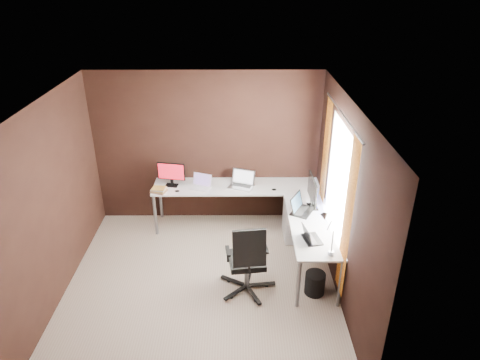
# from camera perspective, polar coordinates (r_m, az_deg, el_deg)

# --- Properties ---
(room) EXTENTS (3.60, 3.60, 2.50)m
(room) POSITION_cam_1_polar(r_m,az_deg,el_deg) (5.29, -1.93, -2.67)
(room) COLOR tan
(room) RESTS_ON ground
(desk) EXTENTS (2.65, 2.25, 0.73)m
(desk) POSITION_cam_1_polar(r_m,az_deg,el_deg) (6.44, 2.83, -3.07)
(desk) COLOR white
(desk) RESTS_ON ground
(drawer_pedestal) EXTENTS (0.42, 0.50, 0.60)m
(drawer_pedestal) POSITION_cam_1_polar(r_m,az_deg,el_deg) (6.78, 7.68, -5.34)
(drawer_pedestal) COLOR white
(drawer_pedestal) RESTS_ON ground
(monitor_left) EXTENTS (0.44, 0.16, 0.39)m
(monitor_left) POSITION_cam_1_polar(r_m,az_deg,el_deg) (6.81, -9.16, 0.94)
(monitor_left) COLOR black
(monitor_left) RESTS_ON desk
(monitor_right) EXTENTS (0.14, 0.57, 0.47)m
(monitor_right) POSITION_cam_1_polar(r_m,az_deg,el_deg) (6.17, 9.65, -1.46)
(monitor_right) COLOR black
(monitor_right) RESTS_ON desk
(laptop_white) EXTENTS (0.37, 0.32, 0.21)m
(laptop_white) POSITION_cam_1_polar(r_m,az_deg,el_deg) (6.77, -5.21, -0.61)
(laptop_white) COLOR white
(laptop_white) RESTS_ON desk
(laptop_silver) EXTENTS (0.45, 0.38, 0.25)m
(laptop_silver) POSITION_cam_1_polar(r_m,az_deg,el_deg) (6.78, 0.27, -0.37)
(laptop_silver) COLOR silver
(laptop_silver) RESTS_ON desk
(laptop_black_big) EXTENTS (0.40, 0.45, 0.24)m
(laptop_black_big) POSITION_cam_1_polar(r_m,az_deg,el_deg) (6.15, 8.03, -3.70)
(laptop_black_big) COLOR black
(laptop_black_big) RESTS_ON desk
(laptop_black_small) EXTENTS (0.26, 0.33, 0.20)m
(laptop_black_small) POSITION_cam_1_polar(r_m,az_deg,el_deg) (5.56, 9.33, -7.54)
(laptop_black_small) COLOR black
(laptop_black_small) RESTS_ON desk
(book_stack) EXTENTS (0.27, 0.24, 0.07)m
(book_stack) POSITION_cam_1_polar(r_m,az_deg,el_deg) (6.73, -10.78, -1.30)
(book_stack) COLOR #8D634C
(book_stack) RESTS_ON desk
(mouse_left) EXTENTS (0.08, 0.06, 0.03)m
(mouse_left) POSITION_cam_1_polar(r_m,az_deg,el_deg) (6.69, -8.39, -1.47)
(mouse_left) COLOR black
(mouse_left) RESTS_ON desk
(mouse_corner) EXTENTS (0.08, 0.06, 0.03)m
(mouse_corner) POSITION_cam_1_polar(r_m,az_deg,el_deg) (6.68, 4.56, -1.28)
(mouse_corner) COLOR black
(mouse_corner) RESTS_ON desk
(desk_lamp) EXTENTS (0.18, 0.21, 0.53)m
(desk_lamp) POSITION_cam_1_polar(r_m,az_deg,el_deg) (5.22, 11.53, -6.40)
(desk_lamp) COLOR slate
(desk_lamp) RESTS_ON desk
(office_chair) EXTENTS (0.59, 0.59, 1.05)m
(office_chair) POSITION_cam_1_polar(r_m,az_deg,el_deg) (5.69, 0.95, -12.10)
(office_chair) COLOR black
(office_chair) RESTS_ON ground
(wastebasket) EXTENTS (0.29, 0.29, 0.30)m
(wastebasket) POSITION_cam_1_polar(r_m,az_deg,el_deg) (5.83, 9.95, -13.40)
(wastebasket) COLOR black
(wastebasket) RESTS_ON ground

